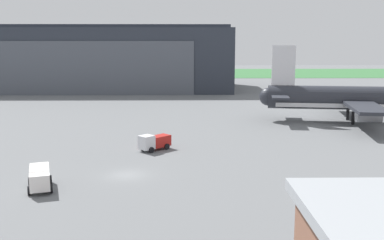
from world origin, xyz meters
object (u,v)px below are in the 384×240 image
(maintenance_hangar, at_px, (78,58))
(airliner_far_right, at_px, (360,99))
(stair_truck, at_px, (40,177))
(ops_van, at_px, (154,142))

(maintenance_hangar, relative_size, airliner_far_right, 2.58)
(maintenance_hangar, bearing_deg, airliner_far_right, -42.35)
(maintenance_hangar, relative_size, stair_truck, 16.97)
(stair_truck, height_order, ops_van, ops_van)
(airliner_far_right, relative_size, ops_van, 7.99)
(ops_van, bearing_deg, maintenance_hangar, 109.77)
(maintenance_hangar, relative_size, ops_van, 20.57)
(maintenance_hangar, xyz_separation_m, airliner_far_right, (65.13, -59.37, -4.99))
(airliner_far_right, height_order, ops_van, airliner_far_right)
(airliner_far_right, bearing_deg, maintenance_hangar, 137.65)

